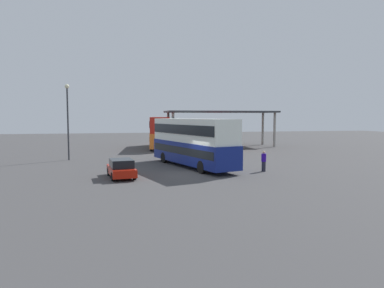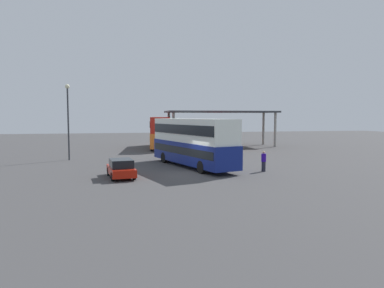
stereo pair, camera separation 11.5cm
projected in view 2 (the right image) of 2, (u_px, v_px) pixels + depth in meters
The scene contains 9 objects.
ground_plane at pixel (194, 174), 27.08m from camera, with size 140.00×140.00×0.00m, color #424142.
double_decker_main at pixel (192, 141), 30.75m from camera, with size 5.48×11.82×4.20m.
parked_hatchback at pixel (121, 168), 25.37m from camera, with size 2.11×4.02×1.35m.
double_decker_near_canopy at pixel (160, 131), 49.19m from camera, with size 3.97×11.80×4.30m.
double_decker_mid_row at pixel (188, 132), 49.54m from camera, with size 2.79×10.97×4.06m.
double_decker_far_right at pixel (218, 132), 49.64m from camera, with size 3.99×10.68×4.03m.
depot_canopy at pixel (222, 114), 51.19m from camera, with size 16.13×5.42×5.20m.
lamppost_tall at pixel (68, 112), 35.32m from camera, with size 0.44×0.44×7.59m.
pedestrian_waiting at pixel (264, 161), 28.19m from camera, with size 0.38×0.38×1.65m.
Camera 2 is at (-5.82, -26.18, 4.39)m, focal length 33.08 mm.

